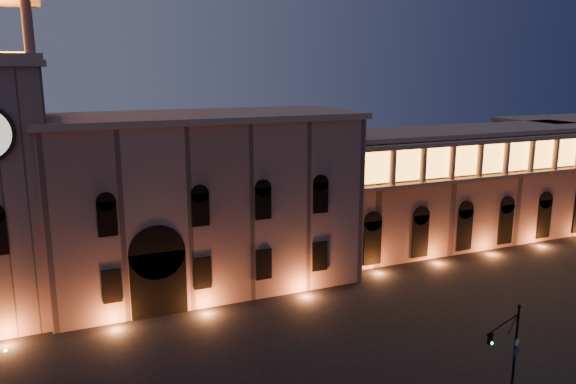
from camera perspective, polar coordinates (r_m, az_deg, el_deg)
name	(u,v)px	position (r m, az deg, el deg)	size (l,w,h in m)	color
government_building	(204,202)	(57.03, -8.53, -0.96)	(30.80, 12.80, 17.60)	#856157
colonnade_wing	(460,185)	(75.00, 17.09, 0.71)	(40.60, 11.50, 14.50)	#805C51
secondary_building	(567,166)	(97.59, 26.50, 2.36)	(20.00, 12.00, 14.00)	#805C51
traffic_light	(510,350)	(41.73, 21.64, -14.73)	(4.46, 1.87, 6.47)	black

